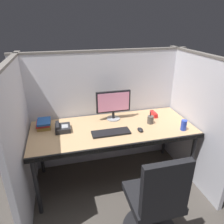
{
  "coord_description": "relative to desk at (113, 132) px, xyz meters",
  "views": [
    {
      "loc": [
        -0.56,
        -1.82,
        1.92
      ],
      "look_at": [
        0.0,
        0.35,
        0.92
      ],
      "focal_mm": 33.8,
      "sensor_mm": 36.0,
      "label": 1
    }
  ],
  "objects": [
    {
      "name": "cubicle_partition_left",
      "position": [
        -0.99,
        -0.09,
        0.1
      ],
      "size": [
        0.06,
        1.41,
        1.57
      ],
      "color": "silver",
      "rests_on": "ground"
    },
    {
      "name": "desk",
      "position": [
        0.0,
        0.0,
        0.0
      ],
      "size": [
        1.9,
        0.8,
        0.74
      ],
      "color": "tan",
      "rests_on": "ground"
    },
    {
      "name": "keyboard_main",
      "position": [
        -0.06,
        -0.11,
        0.06
      ],
      "size": [
        0.43,
        0.15,
        0.02
      ],
      "primitive_type": "cube",
      "color": "black",
      "rests_on": "desk"
    },
    {
      "name": "monitor_center",
      "position": [
        0.06,
        0.23,
        0.27
      ],
      "size": [
        0.43,
        0.17,
        0.37
      ],
      "color": "gray",
      "rests_on": "desk"
    },
    {
      "name": "book_stack",
      "position": [
        -0.79,
        0.22,
        0.1
      ],
      "size": [
        0.16,
        0.23,
        0.09
      ],
      "color": "olive",
      "rests_on": "desk"
    },
    {
      "name": "ground_plane",
      "position": [
        0.0,
        -0.29,
        -0.69
      ],
      "size": [
        8.0,
        8.0,
        0.0
      ],
      "primitive_type": "plane",
      "color": "#423D38"
    },
    {
      "name": "pen_cup",
      "position": [
        0.47,
        0.01,
        0.1
      ],
      "size": [
        0.08,
        0.08,
        0.16
      ],
      "color": "#4C4742",
      "rests_on": "desk"
    },
    {
      "name": "cubicle_partition_rear",
      "position": [
        0.0,
        0.46,
        0.1
      ],
      "size": [
        2.21,
        0.06,
        1.57
      ],
      "color": "silver",
      "rests_on": "ground"
    },
    {
      "name": "office_chair",
      "position": [
        0.14,
        -0.89,
        -0.33
      ],
      "size": [
        0.52,
        0.52,
        0.97
      ],
      "rotation": [
        0.0,
        0.0,
        0.02
      ],
      "color": "black",
      "rests_on": "ground"
    },
    {
      "name": "red_stapler",
      "position": [
        0.6,
        0.19,
        0.08
      ],
      "size": [
        0.04,
        0.15,
        0.06
      ],
      "primitive_type": "cube",
      "color": "red",
      "rests_on": "desk"
    },
    {
      "name": "soda_can",
      "position": [
        0.77,
        -0.24,
        0.11
      ],
      "size": [
        0.07,
        0.07,
        0.12
      ],
      "primitive_type": "cylinder",
      "color": "#263FB2",
      "rests_on": "desk"
    },
    {
      "name": "computer_mouse",
      "position": [
        0.28,
        -0.14,
        0.07
      ],
      "size": [
        0.06,
        0.1,
        0.04
      ],
      "color": "black",
      "rests_on": "desk"
    },
    {
      "name": "cubicle_partition_right",
      "position": [
        0.99,
        -0.09,
        0.1
      ],
      "size": [
        0.06,
        1.41,
        1.57
      ],
      "color": "silver",
      "rests_on": "ground"
    },
    {
      "name": "desk_phone",
      "position": [
        -0.58,
        0.09,
        0.08
      ],
      "size": [
        0.17,
        0.19,
        0.09
      ],
      "color": "black",
      "rests_on": "desk"
    }
  ]
}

